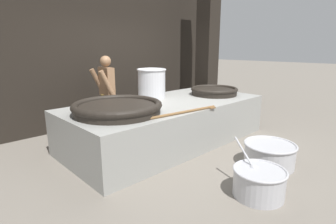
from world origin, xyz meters
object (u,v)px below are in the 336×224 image
(giant_wok_far, at_px, (214,91))
(giant_wok_near, at_px, (117,107))
(prep_bowl_vegetables, at_px, (259,181))
(prep_bowl_meat, at_px, (269,153))
(cook, at_px, (107,92))
(stock_pot, at_px, (152,83))

(giant_wok_far, bearing_deg, giant_wok_near, 179.19)
(giant_wok_near, height_order, giant_wok_far, giant_wok_near)
(giant_wok_near, xyz_separation_m, giant_wok_far, (2.39, -0.03, -0.01))
(prep_bowl_vegetables, distance_m, prep_bowl_meat, 0.94)
(cook, height_order, prep_bowl_vegetables, cook)
(stock_pot, xyz_separation_m, cook, (-0.58, 0.75, -0.20))
(prep_bowl_meat, bearing_deg, prep_bowl_vegetables, -161.42)
(stock_pot, height_order, cook, cook)
(giant_wok_near, relative_size, prep_bowl_meat, 1.78)
(prep_bowl_meat, bearing_deg, cook, 105.75)
(giant_wok_near, bearing_deg, stock_pot, 27.14)
(prep_bowl_vegetables, bearing_deg, cook, 89.71)
(giant_wok_near, height_order, cook, cook)
(prep_bowl_vegetables, bearing_deg, giant_wok_far, 48.56)
(giant_wok_far, bearing_deg, prep_bowl_meat, -117.23)
(prep_bowl_vegetables, bearing_deg, giant_wok_near, 106.78)
(giant_wok_near, distance_m, giant_wok_far, 2.39)
(stock_pot, distance_m, prep_bowl_meat, 2.53)
(stock_pot, xyz_separation_m, prep_bowl_vegetables, (-0.60, -2.66, -0.87))
(stock_pot, bearing_deg, giant_wok_far, -29.05)
(giant_wok_far, bearing_deg, prep_bowl_vegetables, -131.44)
(giant_wok_near, xyz_separation_m, prep_bowl_vegetables, (0.62, -2.04, -0.66))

